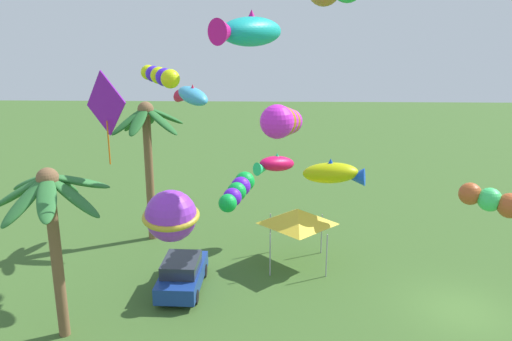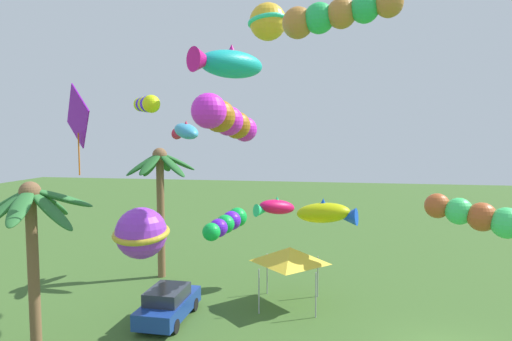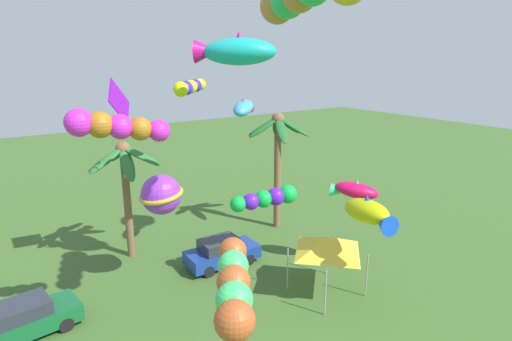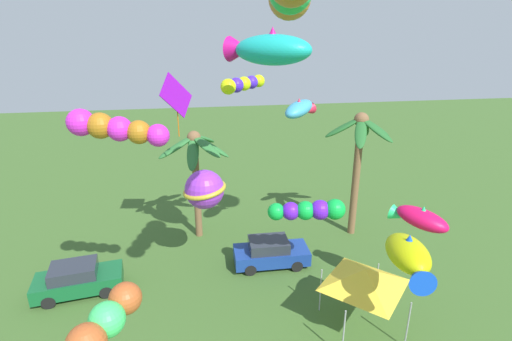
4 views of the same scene
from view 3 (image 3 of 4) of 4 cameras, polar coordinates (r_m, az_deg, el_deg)
The scene contains 15 objects.
palm_tree_0 at distance 26.46m, azimuth 2.97°, elevation 3.94°, with size 4.08×3.65×7.51m.
palm_tree_1 at distance 23.53m, azimuth -17.31°, elevation 0.39°, with size 4.14×4.05×6.54m.
parked_car_0 at distance 22.99m, azimuth -4.65°, elevation -10.93°, with size 3.94×1.82×1.51m.
parked_car_1 at distance 20.03m, azimuth -28.67°, elevation -17.18°, with size 4.09×2.19×1.51m.
festival_tent at distance 20.00m, azimuth 9.69°, elevation -9.83°, with size 2.86×2.86×2.85m.
kite_tube_1 at distance 9.37m, azimuth -3.03°, elevation -15.39°, with size 1.91×2.72×1.10m.
kite_fish_2 at distance 18.59m, azimuth 14.97°, elevation -5.49°, with size 1.97×3.22×1.33m.
kite_diamond_3 at distance 20.33m, azimuth -17.99°, elevation 8.71°, with size 1.47×1.72×3.07m.
kite_fish_4 at distance 21.90m, azimuth 13.09°, elevation -2.60°, with size 2.26×2.50×1.11m.
kite_fish_5 at distance 20.98m, azimuth -1.63°, elevation 8.46°, with size 2.05×1.95×1.01m.
kite_fish_6 at distance 17.63m, azimuth -2.92°, elevation 15.82°, with size 3.33×3.03×1.34m.
kite_tube_8 at distance 14.50m, azimuth -18.48°, elevation 5.70°, with size 3.28×1.26×1.26m.
kite_ball_9 at distance 19.94m, azimuth -12.69°, elevation -3.18°, with size 2.18×2.18×1.87m.
kite_tube_10 at distance 20.27m, azimuth -8.97°, elevation 11.08°, with size 2.18×1.77×0.72m.
kite_tube_11 at distance 20.38m, azimuth 1.44°, elevation -3.79°, with size 3.37×1.43×1.03m.
Camera 3 is at (-8.68, -6.29, 10.87)m, focal length 29.59 mm.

